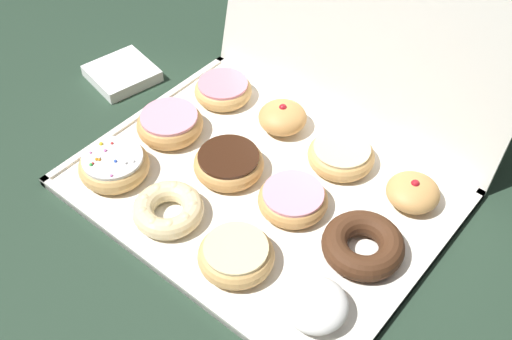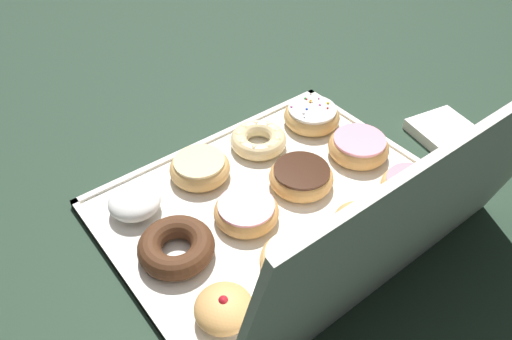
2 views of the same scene
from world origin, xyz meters
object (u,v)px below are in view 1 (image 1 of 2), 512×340
at_px(glazed_ring_donut_2, 236,255).
at_px(jelly_filled_donut_11, 413,192).
at_px(sprinkle_donut_0, 114,165).
at_px(donut_box, 260,189).
at_px(chocolate_cake_ring_donut_7, 363,245).
at_px(chocolate_frosted_donut_5, 229,163).
at_px(pink_frosted_donut_6, 292,200).
at_px(powdered_filled_donut_3, 316,304).
at_px(glazed_ring_donut_10, 341,155).
at_px(pink_frosted_donut_8, 223,90).
at_px(cruller_donut_1, 168,209).
at_px(jelly_filled_donut_9, 283,117).
at_px(napkin_stack, 122,74).
at_px(pink_frosted_donut_4, 169,124).

xyz_separation_m(glazed_ring_donut_2, jelly_filled_donut_11, (0.13, 0.26, 0.00)).
relative_size(sprinkle_donut_0, jelly_filled_donut_11, 1.38).
xyz_separation_m(donut_box, chocolate_cake_ring_donut_7, (0.20, -0.01, 0.02)).
distance_m(chocolate_frosted_donut_5, pink_frosted_donut_6, 0.13).
xyz_separation_m(glazed_ring_donut_2, powdered_filled_donut_3, (0.13, 0.01, 0.00)).
bearing_deg(powdered_filled_donut_3, glazed_ring_donut_10, 117.51).
bearing_deg(pink_frosted_donut_6, jelly_filled_donut_11, 43.95).
bearing_deg(powdered_filled_donut_3, sprinkle_donut_0, 179.69).
xyz_separation_m(glazed_ring_donut_2, pink_frosted_donut_8, (-0.26, 0.27, -0.00)).
xyz_separation_m(cruller_donut_1, chocolate_cake_ring_donut_7, (0.26, 0.13, 0.00)).
height_order(cruller_donut_1, glazed_ring_donut_2, glazed_ring_donut_2).
xyz_separation_m(jelly_filled_donut_9, glazed_ring_donut_10, (0.13, -0.01, -0.00)).
bearing_deg(chocolate_cake_ring_donut_7, pink_frosted_donut_6, 178.56).
height_order(chocolate_frosted_donut_5, chocolate_cake_ring_donut_7, same).
xyz_separation_m(chocolate_cake_ring_donut_7, napkin_stack, (-0.59, 0.06, -0.02)).
xyz_separation_m(glazed_ring_donut_2, jelly_filled_donut_9, (-0.13, 0.27, 0.00)).
relative_size(chocolate_cake_ring_donut_7, pink_frosted_donut_8, 1.13).
relative_size(glazed_ring_donut_2, chocolate_frosted_donut_5, 0.96).
distance_m(chocolate_cake_ring_donut_7, napkin_stack, 0.59).
bearing_deg(chocolate_frosted_donut_5, pink_frosted_donut_6, 1.33).
xyz_separation_m(donut_box, powdered_filled_donut_3, (0.20, -0.13, 0.03)).
height_order(pink_frosted_donut_4, glazed_ring_donut_10, pink_frosted_donut_4).
relative_size(pink_frosted_donut_6, chocolate_cake_ring_donut_7, 0.91).
bearing_deg(chocolate_cake_ring_donut_7, powdered_filled_donut_3, -87.28).
bearing_deg(chocolate_cake_ring_donut_7, sprinkle_donut_0, -162.86).
relative_size(pink_frosted_donut_6, pink_frosted_donut_8, 1.02).
relative_size(powdered_filled_donut_3, chocolate_frosted_donut_5, 0.76).
relative_size(powdered_filled_donut_3, pink_frosted_donut_8, 0.83).
distance_m(donut_box, cruller_donut_1, 0.15).
height_order(donut_box, jelly_filled_donut_11, jelly_filled_donut_11).
bearing_deg(chocolate_cake_ring_donut_7, chocolate_frosted_donut_5, 179.92).
xyz_separation_m(sprinkle_donut_0, jelly_filled_donut_9, (0.14, 0.26, 0.00)).
height_order(donut_box, cruller_donut_1, cruller_donut_1).
relative_size(cruller_donut_1, glazed_ring_donut_2, 0.99).
bearing_deg(powdered_filled_donut_3, jelly_filled_donut_9, 134.71).
bearing_deg(donut_box, pink_frosted_donut_6, -2.34).
xyz_separation_m(sprinkle_donut_0, jelly_filled_donut_11, (0.40, 0.26, 0.00)).
xyz_separation_m(powdered_filled_donut_3, jelly_filled_donut_9, (-0.26, 0.27, 0.00)).
bearing_deg(chocolate_frosted_donut_5, sprinkle_donut_0, -138.59).
bearing_deg(sprinkle_donut_0, glazed_ring_donut_2, -1.65).
xyz_separation_m(chocolate_cake_ring_donut_7, glazed_ring_donut_10, (-0.13, 0.13, 0.00)).
bearing_deg(powdered_filled_donut_3, chocolate_frosted_donut_5, 154.65).
xyz_separation_m(glazed_ring_donut_10, napkin_stack, (-0.46, -0.07, -0.02)).
relative_size(donut_box, pink_frosted_donut_6, 5.21).
height_order(sprinkle_donut_0, cruller_donut_1, sprinkle_donut_0).
bearing_deg(cruller_donut_1, jelly_filled_donut_9, 88.50).
relative_size(pink_frosted_donut_4, chocolate_frosted_donut_5, 1.00).
distance_m(powdered_filled_donut_3, jelly_filled_donut_9, 0.37).
distance_m(chocolate_frosted_donut_5, napkin_stack, 0.34).
bearing_deg(pink_frosted_donut_4, jelly_filled_donut_9, 44.23).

